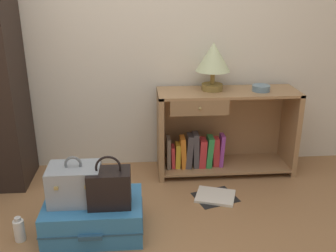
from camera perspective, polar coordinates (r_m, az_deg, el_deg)
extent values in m
cube|color=silver|center=(3.21, -5.79, 16.44)|extent=(6.40, 0.10, 2.60)
cube|color=#A37A51|center=(3.17, -1.13, -1.17)|extent=(0.04, 0.37, 0.71)
cube|color=#A37A51|center=(3.40, 17.53, -0.58)|extent=(0.04, 0.37, 0.71)
cube|color=#A37A51|center=(3.13, 8.86, 4.95)|extent=(1.13, 0.37, 0.02)
cube|color=#A37A51|center=(3.36, 8.27, -5.61)|extent=(1.05, 0.37, 0.02)
cube|color=#A37A51|center=(3.40, 7.89, 0.20)|extent=(1.05, 0.01, 0.69)
cube|color=#8F6B47|center=(2.94, 4.70, 2.67)|extent=(0.45, 0.02, 0.12)
sphere|color=#9E844C|center=(2.93, 4.74, 2.57)|extent=(0.02, 0.02, 0.02)
cube|color=#726659|center=(3.21, 0.08, -3.91)|extent=(0.03, 0.13, 0.26)
cube|color=red|center=(3.22, 0.73, -4.51)|extent=(0.03, 0.11, 0.19)
cube|color=gold|center=(3.22, 1.44, -4.32)|extent=(0.04, 0.11, 0.21)
cube|color=orange|center=(3.22, 2.24, -3.84)|extent=(0.05, 0.13, 0.26)
cube|color=#4C474C|center=(3.22, 3.12, -3.65)|extent=(0.07, 0.13, 0.29)
cube|color=#4C474C|center=(3.22, 4.10, -3.51)|extent=(0.05, 0.12, 0.30)
cube|color=red|center=(3.24, 5.06, -3.93)|extent=(0.06, 0.12, 0.24)
cube|color=green|center=(3.25, 6.09, -3.73)|extent=(0.06, 0.13, 0.26)
cube|color=red|center=(3.26, 7.05, -3.77)|extent=(0.07, 0.08, 0.25)
cube|color=purple|center=(3.27, 7.86, -3.53)|extent=(0.04, 0.11, 0.28)
cylinder|color=olive|center=(3.13, 6.53, 5.73)|extent=(0.17, 0.17, 0.05)
cylinder|color=olive|center=(3.11, 6.59, 7.13)|extent=(0.04, 0.04, 0.11)
cone|color=beige|center=(3.08, 6.71, 10.11)|extent=(0.27, 0.27, 0.22)
cylinder|color=slate|center=(3.17, 13.56, 5.45)|extent=(0.14, 0.14, 0.05)
cube|color=teal|center=(2.58, -10.83, -12.96)|extent=(0.61, 0.42, 0.23)
cube|color=#285071|center=(2.58, -10.83, -12.96)|extent=(0.62, 0.42, 0.01)
cube|color=#285071|center=(2.40, -11.37, -15.85)|extent=(0.14, 0.02, 0.03)
cube|color=#8E99A3|center=(2.49, -13.57, -8.31)|extent=(0.32, 0.23, 0.24)
torus|color=slate|center=(2.43, -13.83, -5.49)|extent=(0.11, 0.02, 0.11)
cube|color=tan|center=(2.39, -16.18, -8.83)|extent=(0.02, 0.01, 0.02)
cube|color=tan|center=(2.35, -11.94, -8.82)|extent=(0.02, 0.01, 0.02)
cube|color=black|center=(2.41, -8.64, -9.02)|extent=(0.26, 0.17, 0.23)
torus|color=black|center=(2.35, -8.81, -6.13)|extent=(0.16, 0.01, 0.16)
cylinder|color=white|center=(2.66, -21.08, -14.19)|extent=(0.07, 0.07, 0.14)
cylinder|color=silver|center=(2.61, -21.31, -12.69)|extent=(0.04, 0.04, 0.02)
cube|color=white|center=(2.97, 6.99, -10.23)|extent=(0.34, 0.31, 0.02)
cube|color=black|center=(2.98, 6.99, -10.35)|extent=(0.36, 0.32, 0.01)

